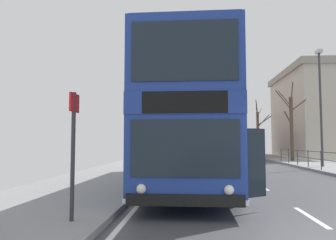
# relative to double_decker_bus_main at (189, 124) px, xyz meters

# --- Properties ---
(double_decker_bus_main) EXTENTS (3.25, 11.52, 4.46)m
(double_decker_bus_main) POSITION_rel_double_decker_bus_main_xyz_m (0.00, 0.00, 0.00)
(double_decker_bus_main) COLOR navy
(double_decker_bus_main) RESTS_ON ground
(background_bus_far_lane) EXTENTS (2.88, 9.89, 2.96)m
(background_bus_far_lane) POSITION_rel_double_decker_bus_main_xyz_m (5.39, 23.38, -0.71)
(background_bus_far_lane) COLOR red
(background_bus_far_lane) RESTS_ON ground
(bus_stop_sign_near) EXTENTS (0.08, 0.44, 2.44)m
(bus_stop_sign_near) POSITION_rel_double_decker_bus_main_xyz_m (-2.18, -6.24, -0.68)
(bus_stop_sign_near) COLOR #2D2D33
(bus_stop_sign_near) RESTS_ON ground
(street_lamp_far_side) EXTENTS (0.28, 0.60, 7.31)m
(street_lamp_far_side) POSITION_rel_double_decker_bus_main_xyz_m (8.14, 8.24, 2.06)
(street_lamp_far_side) COLOR #38383D
(street_lamp_far_side) RESTS_ON ground
(bare_tree_far_00) EXTENTS (2.13, 3.29, 6.60)m
(bare_tree_far_00) POSITION_rel_double_decker_bus_main_xyz_m (8.28, 27.79, 0.83)
(bare_tree_far_00) COLOR brown
(bare_tree_far_00) RESTS_ON ground
(bare_tree_far_01) EXTENTS (2.51, 2.83, 6.21)m
(bare_tree_far_01) POSITION_rel_double_decker_bus_main_xyz_m (8.16, 14.29, 0.74)
(bare_tree_far_01) COLOR #4C3D2D
(bare_tree_far_01) RESTS_ON ground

